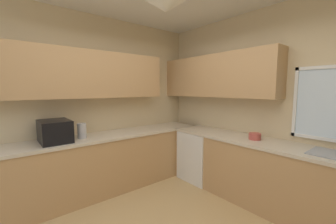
{
  "coord_description": "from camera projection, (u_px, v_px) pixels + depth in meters",
  "views": [
    {
      "loc": [
        1.5,
        -1.2,
        1.59
      ],
      "look_at": [
        -0.73,
        0.63,
        1.27
      ],
      "focal_mm": 22.22,
      "sensor_mm": 36.0,
      "label": 1
    }
  ],
  "objects": [
    {
      "name": "microwave",
      "position": [
        55.0,
        131.0,
        2.76
      ],
      "size": [
        0.48,
        0.36,
        0.29
      ],
      "primitive_type": "cube",
      "color": "black",
      "rests_on": "counter_run_left"
    },
    {
      "name": "dishwasher",
      "position": [
        201.0,
        155.0,
        3.67
      ],
      "size": [
        0.6,
        0.6,
        0.84
      ],
      "primitive_type": "cube",
      "color": "white",
      "rests_on": "ground_plane"
    },
    {
      "name": "kettle",
      "position": [
        82.0,
        131.0,
        2.96
      ],
      "size": [
        0.12,
        0.12,
        0.22
      ],
      "primitive_type": "cylinder",
      "color": "#B7B7BC",
      "rests_on": "counter_run_left"
    },
    {
      "name": "counter_run_back",
      "position": [
        263.0,
        173.0,
        2.84
      ],
      "size": [
        2.94,
        0.65,
        0.88
      ],
      "color": "tan",
      "rests_on": "ground_plane"
    },
    {
      "name": "bowl",
      "position": [
        255.0,
        136.0,
        2.89
      ],
      "size": [
        0.16,
        0.16,
        0.09
      ],
      "primitive_type": "cylinder",
      "color": "#B74C42",
      "rests_on": "counter_run_back"
    },
    {
      "name": "counter_run_left",
      "position": [
        103.0,
        163.0,
        3.23
      ],
      "size": [
        0.65,
        3.43,
        0.88
      ],
      "color": "tan",
      "rests_on": "ground_plane"
    },
    {
      "name": "room_shell",
      "position": [
        181.0,
        69.0,
        2.46
      ],
      "size": [
        3.85,
        3.82,
        2.81
      ],
      "color": "beige",
      "rests_on": "ground_plane"
    }
  ]
}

